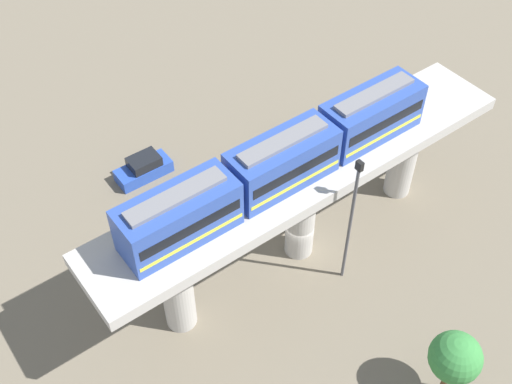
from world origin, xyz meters
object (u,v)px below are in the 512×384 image
object	(u,v)px
parked_car_silver	(295,136)
parked_car_blue	(144,168)
tree_near_viaduct	(455,358)
train	(282,162)
signal_post	(351,218)

from	to	relation	value
parked_car_silver	parked_car_blue	size ratio (longest dim) A/B	1.02
parked_car_blue	tree_near_viaduct	bearing A→B (deg)	11.47
parked_car_blue	train	bearing A→B (deg)	14.36
tree_near_viaduct	signal_post	xyz separation A→B (m)	(-9.45, 0.84, 2.11)
parked_car_blue	signal_post	xyz separation A→B (m)	(15.86, 5.75, 4.96)
train	tree_near_viaduct	world-z (taller)	train
train	parked_car_silver	xyz separation A→B (m)	(-8.46, 8.29, -8.54)
train	parked_car_silver	size ratio (longest dim) A/B	4.79
train	signal_post	world-z (taller)	train
parked_car_blue	signal_post	bearing A→B (deg)	20.43
tree_near_viaduct	parked_car_blue	bearing A→B (deg)	-169.02
parked_car_silver	signal_post	distance (m)	14.03
parked_car_blue	tree_near_viaduct	xyz separation A→B (m)	(25.31, 4.91, 2.85)
tree_near_viaduct	parked_car_silver	bearing A→B (deg)	163.16
parked_car_blue	signal_post	distance (m)	17.58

